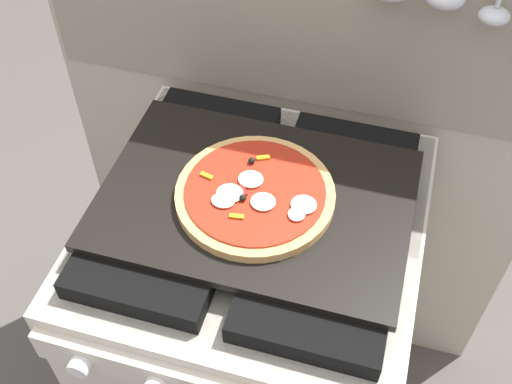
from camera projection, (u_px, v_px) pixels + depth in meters
kitchen_backsplash at (299, 125)px, 1.39m from camera, size 1.10×0.09×1.55m
stove at (256, 329)px, 1.43m from camera, size 0.60×0.64×0.90m
baking_tray at (256, 199)px, 1.09m from camera, size 0.54×0.38×0.02m
pizza_left at (255, 194)px, 1.07m from camera, size 0.28×0.28×0.03m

